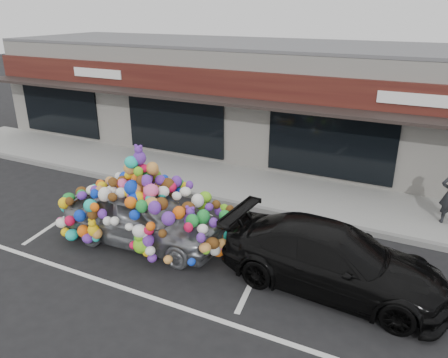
% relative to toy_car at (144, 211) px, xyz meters
% --- Properties ---
extents(ground, '(90.00, 90.00, 0.00)m').
position_rel_toy_car_xyz_m(ground, '(0.18, 0.45, -0.88)').
color(ground, black).
rests_on(ground, ground).
extents(shop_building, '(24.00, 7.20, 4.31)m').
position_rel_toy_car_xyz_m(shop_building, '(0.19, 8.90, 1.28)').
color(shop_building, white).
rests_on(shop_building, ground).
extents(sidewalk, '(26.00, 3.00, 0.15)m').
position_rel_toy_car_xyz_m(sidewalk, '(0.18, 4.45, -0.81)').
color(sidewalk, '#999994').
rests_on(sidewalk, ground).
extents(kerb, '(26.00, 0.18, 0.16)m').
position_rel_toy_car_xyz_m(kerb, '(0.18, 2.95, -0.81)').
color(kerb, slate).
rests_on(kerb, ground).
extents(parking_stripe_left, '(0.73, 4.37, 0.01)m').
position_rel_toy_car_xyz_m(parking_stripe_left, '(-3.02, 0.65, -0.88)').
color(parking_stripe_left, silver).
rests_on(parking_stripe_left, ground).
extents(parking_stripe_mid, '(0.73, 4.37, 0.01)m').
position_rel_toy_car_xyz_m(parking_stripe_mid, '(2.98, 0.65, -0.88)').
color(parking_stripe_mid, silver).
rests_on(parking_stripe_mid, ground).
extents(lane_line, '(14.00, 0.12, 0.01)m').
position_rel_toy_car_xyz_m(lane_line, '(2.18, -1.85, -0.88)').
color(lane_line, silver).
rests_on(lane_line, ground).
extents(toy_car, '(3.03, 4.54, 2.60)m').
position_rel_toy_car_xyz_m(toy_car, '(0.00, 0.00, 0.00)').
color(toy_car, gray).
rests_on(toy_car, ground).
extents(black_sedan, '(2.21, 4.87, 1.38)m').
position_rel_toy_car_xyz_m(black_sedan, '(4.71, 0.21, -0.19)').
color(black_sedan, black).
rests_on(black_sedan, ground).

